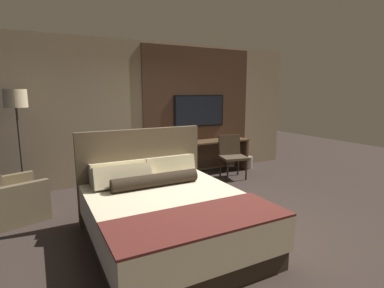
{
  "coord_description": "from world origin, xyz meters",
  "views": [
    {
      "loc": [
        -2.04,
        -3.31,
        1.8
      ],
      "look_at": [
        0.25,
        1.03,
        0.94
      ],
      "focal_mm": 28.0,
      "sensor_mm": 36.0,
      "label": 1
    }
  ],
  "objects_px": {
    "desk": "(203,151)",
    "vase_tall": "(194,136)",
    "vase_short": "(172,140)",
    "floor_lamp": "(16,108)",
    "tv": "(199,111)",
    "armchair_by_window": "(15,200)",
    "bed": "(168,215)",
    "desk_chair": "(231,153)",
    "waste_bin": "(248,162)"
  },
  "relations": [
    {
      "from": "desk",
      "to": "vase_tall",
      "type": "relative_size",
      "value": 7.05
    },
    {
      "from": "vase_short",
      "to": "floor_lamp",
      "type": "bearing_deg",
      "value": -176.96
    },
    {
      "from": "floor_lamp",
      "to": "vase_tall",
      "type": "bearing_deg",
      "value": 2.17
    },
    {
      "from": "tv",
      "to": "armchair_by_window",
      "type": "xyz_separation_m",
      "value": [
        -3.6,
        -1.09,
        -1.1
      ]
    },
    {
      "from": "desk",
      "to": "vase_tall",
      "type": "xyz_separation_m",
      "value": [
        -0.29,
        -0.1,
        0.37
      ]
    },
    {
      "from": "vase_tall",
      "to": "vase_short",
      "type": "relative_size",
      "value": 1.75
    },
    {
      "from": "bed",
      "to": "desk_chair",
      "type": "bearing_deg",
      "value": 40.43
    },
    {
      "from": "bed",
      "to": "waste_bin",
      "type": "distance_m",
      "value": 3.95
    },
    {
      "from": "armchair_by_window",
      "to": "desk_chair",
      "type": "bearing_deg",
      "value": -103.69
    },
    {
      "from": "desk",
      "to": "floor_lamp",
      "type": "height_order",
      "value": "floor_lamp"
    },
    {
      "from": "desk",
      "to": "waste_bin",
      "type": "distance_m",
      "value": 1.23
    },
    {
      "from": "vase_tall",
      "to": "waste_bin",
      "type": "bearing_deg",
      "value": 0.09
    },
    {
      "from": "vase_tall",
      "to": "vase_short",
      "type": "distance_m",
      "value": 0.51
    },
    {
      "from": "tv",
      "to": "floor_lamp",
      "type": "bearing_deg",
      "value": -173.16
    },
    {
      "from": "desk_chair",
      "to": "armchair_by_window",
      "type": "bearing_deg",
      "value": -163.55
    },
    {
      "from": "bed",
      "to": "armchair_by_window",
      "type": "height_order",
      "value": "bed"
    },
    {
      "from": "desk_chair",
      "to": "armchair_by_window",
      "type": "relative_size",
      "value": 1.01
    },
    {
      "from": "desk",
      "to": "desk_chair",
      "type": "relative_size",
      "value": 2.35
    },
    {
      "from": "armchair_by_window",
      "to": "floor_lamp",
      "type": "height_order",
      "value": "floor_lamp"
    },
    {
      "from": "waste_bin",
      "to": "armchair_by_window",
      "type": "bearing_deg",
      "value": -170.61
    },
    {
      "from": "floor_lamp",
      "to": "vase_short",
      "type": "bearing_deg",
      "value": 3.04
    },
    {
      "from": "desk",
      "to": "desk_chair",
      "type": "height_order",
      "value": "desk_chair"
    },
    {
      "from": "vase_tall",
      "to": "vase_short",
      "type": "bearing_deg",
      "value": 177.54
    },
    {
      "from": "bed",
      "to": "armchair_by_window",
      "type": "relative_size",
      "value": 2.4
    },
    {
      "from": "bed",
      "to": "desk_chair",
      "type": "distance_m",
      "value": 3.05
    },
    {
      "from": "desk",
      "to": "floor_lamp",
      "type": "bearing_deg",
      "value": -176.34
    },
    {
      "from": "desk",
      "to": "vase_tall",
      "type": "bearing_deg",
      "value": -160.71
    },
    {
      "from": "floor_lamp",
      "to": "tv",
      "type": "bearing_deg",
      "value": 6.84
    },
    {
      "from": "vase_short",
      "to": "armchair_by_window",
      "type": "bearing_deg",
      "value": -163.91
    },
    {
      "from": "tv",
      "to": "desk_chair",
      "type": "bearing_deg",
      "value": -63.01
    },
    {
      "from": "desk_chair",
      "to": "waste_bin",
      "type": "height_order",
      "value": "desk_chair"
    },
    {
      "from": "tv",
      "to": "floor_lamp",
      "type": "height_order",
      "value": "floor_lamp"
    },
    {
      "from": "tv",
      "to": "vase_tall",
      "type": "relative_size",
      "value": 4.16
    },
    {
      "from": "desk_chair",
      "to": "vase_short",
      "type": "relative_size",
      "value": 5.27
    },
    {
      "from": "desk_chair",
      "to": "vase_tall",
      "type": "relative_size",
      "value": 3.0
    },
    {
      "from": "desk_chair",
      "to": "waste_bin",
      "type": "xyz_separation_m",
      "value": [
        0.8,
        0.44,
        -0.39
      ]
    },
    {
      "from": "desk_chair",
      "to": "vase_tall",
      "type": "xyz_separation_m",
      "value": [
        -0.67,
        0.44,
        0.35
      ]
    },
    {
      "from": "desk",
      "to": "armchair_by_window",
      "type": "xyz_separation_m",
      "value": [
        -3.6,
        -0.89,
        -0.22
      ]
    },
    {
      "from": "bed",
      "to": "desk",
      "type": "distance_m",
      "value": 3.18
    },
    {
      "from": "desk",
      "to": "tv",
      "type": "distance_m",
      "value": 0.9
    },
    {
      "from": "desk",
      "to": "armchair_by_window",
      "type": "relative_size",
      "value": 2.37
    },
    {
      "from": "desk",
      "to": "waste_bin",
      "type": "bearing_deg",
      "value": -4.9
    },
    {
      "from": "desk",
      "to": "tv",
      "type": "xyz_separation_m",
      "value": [
        0.0,
        0.2,
        0.87
      ]
    },
    {
      "from": "desk",
      "to": "floor_lamp",
      "type": "xyz_separation_m",
      "value": [
        -3.5,
        -0.22,
        1.04
      ]
    },
    {
      "from": "desk_chair",
      "to": "floor_lamp",
      "type": "height_order",
      "value": "floor_lamp"
    },
    {
      "from": "desk_chair",
      "to": "waste_bin",
      "type": "relative_size",
      "value": 3.19
    },
    {
      "from": "vase_short",
      "to": "waste_bin",
      "type": "distance_m",
      "value": 2.08
    },
    {
      "from": "desk",
      "to": "desk_chair",
      "type": "xyz_separation_m",
      "value": [
        0.37,
        -0.54,
        0.02
      ]
    },
    {
      "from": "desk_chair",
      "to": "vase_tall",
      "type": "height_order",
      "value": "vase_tall"
    },
    {
      "from": "bed",
      "to": "floor_lamp",
      "type": "distance_m",
      "value": 3.01
    }
  ]
}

